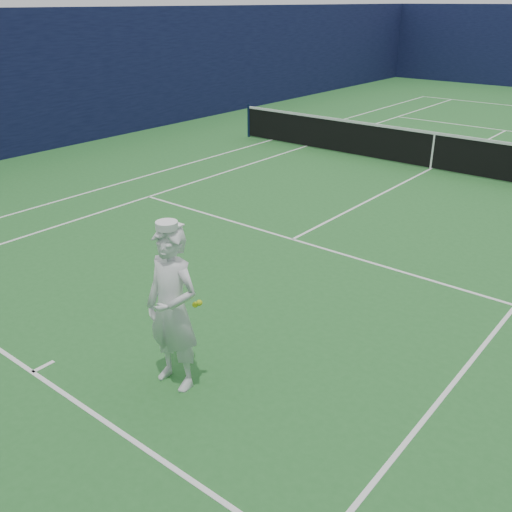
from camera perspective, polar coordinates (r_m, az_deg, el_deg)
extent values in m
plane|color=#27682B|center=(16.31, 17.04, 8.31)|extent=(80.00, 80.00, 0.00)
cube|color=white|center=(7.66, -21.46, -10.76)|extent=(11.03, 0.06, 0.01)
cube|color=white|center=(18.96, 1.44, 11.49)|extent=(0.06, 23.83, 0.01)
cube|color=white|center=(18.18, 4.92, 10.85)|extent=(0.06, 23.77, 0.01)
cube|color=white|center=(22.24, 23.69, 11.41)|extent=(8.23, 0.06, 0.01)
cube|color=white|center=(10.92, 3.67, 1.67)|extent=(8.23, 0.06, 0.01)
cube|color=white|center=(16.31, 17.04, 8.32)|extent=(0.06, 12.80, 0.01)
cube|color=white|center=(7.72, -20.50, -10.32)|extent=(0.06, 0.30, 0.01)
cube|color=#10133B|center=(21.66, -8.50, 18.20)|extent=(0.12, 36.12, 4.00)
cylinder|color=#141E4C|center=(19.41, -0.73, 13.40)|extent=(0.09, 0.09, 1.07)
cube|color=black|center=(16.19, 17.25, 10.00)|extent=(12.79, 0.02, 0.92)
cube|color=white|center=(16.09, 17.46, 11.62)|extent=(12.79, 0.04, 0.07)
cube|color=white|center=(16.19, 17.24, 9.90)|extent=(0.05, 0.03, 0.94)
imported|color=white|center=(6.53, -8.35, -5.29)|extent=(0.75, 0.51, 1.99)
cylinder|color=white|center=(6.10, -8.92, 3.06)|extent=(0.24, 0.24, 0.08)
cube|color=white|center=(6.19, -8.06, 3.15)|extent=(0.18, 0.11, 0.02)
cylinder|color=navy|center=(6.74, -9.61, -4.01)|extent=(0.04, 0.09, 0.22)
cube|color=#202CB1|center=(6.86, -9.14, -5.15)|extent=(0.02, 0.02, 0.14)
torus|color=#202CB1|center=(6.99, -8.70, -6.42)|extent=(0.30, 0.11, 0.29)
cube|color=beige|center=(6.99, -8.70, -6.42)|extent=(0.22, 0.01, 0.30)
sphere|color=#CEE119|center=(6.38, -6.10, -4.86)|extent=(0.07, 0.07, 0.07)
sphere|color=#CEE119|center=(6.35, -5.69, -4.68)|extent=(0.07, 0.07, 0.07)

